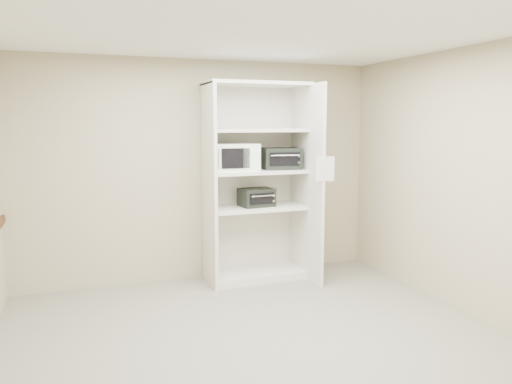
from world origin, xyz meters
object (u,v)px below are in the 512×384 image
object	(u,v)px
microwave	(234,157)
toaster_oven_lower	(256,197)
shelving_unit	(260,189)
toaster_oven_upper	(281,158)

from	to	relation	value
microwave	toaster_oven_lower	distance (m)	0.58
shelving_unit	toaster_oven_upper	world-z (taller)	shelving_unit
shelving_unit	microwave	size ratio (longest dim) A/B	4.47
toaster_oven_lower	shelving_unit	bearing A→B (deg)	11.66
microwave	toaster_oven_upper	world-z (taller)	microwave
toaster_oven_lower	toaster_oven_upper	bearing A→B (deg)	-6.58
toaster_oven_upper	toaster_oven_lower	distance (m)	0.57
microwave	toaster_oven_lower	bearing A→B (deg)	4.33
shelving_unit	toaster_oven_lower	size ratio (longest dim) A/B	6.11
shelving_unit	toaster_oven_lower	bearing A→B (deg)	-161.77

